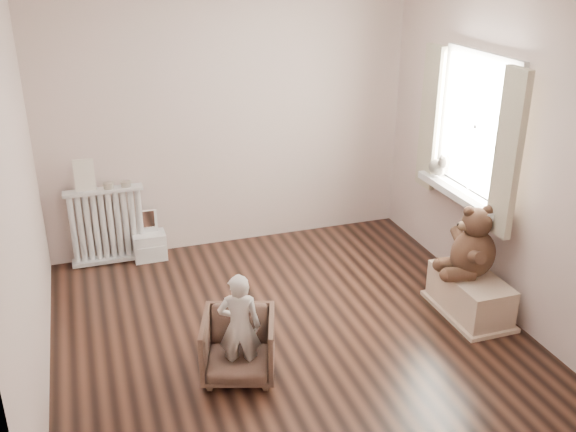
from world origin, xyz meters
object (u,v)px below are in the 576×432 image
object	(u,v)px
child	(240,327)
teddy_bear	(475,238)
radiator	(107,226)
plush_cat	(438,165)
armchair	(239,346)
toy_vanity	(148,233)
toy_bench	(470,292)

from	to	relation	value
child	teddy_bear	world-z (taller)	teddy_bear
child	radiator	bearing A→B (deg)	-52.68
radiator	plush_cat	distance (m)	3.13
armchair	child	world-z (taller)	child
child	teddy_bear	size ratio (longest dim) A/B	1.36
toy_vanity	plush_cat	distance (m)	2.81
radiator	teddy_bear	bearing A→B (deg)	-33.77
toy_vanity	armchair	distance (m)	2.08
child	plush_cat	xyz separation A→B (m)	(2.16, 1.13, 0.58)
toy_vanity	teddy_bear	distance (m)	3.04
armchair	child	distance (m)	0.20
toy_vanity	toy_bench	distance (m)	3.03
toy_vanity	teddy_bear	bearing A→B (deg)	-37.24
radiator	toy_vanity	world-z (taller)	radiator
toy_vanity	child	size ratio (longest dim) A/B	0.60
toy_bench	teddy_bear	bearing A→B (deg)	82.27
toy_bench	radiator	bearing A→B (deg)	145.70
radiator	plush_cat	world-z (taller)	plush_cat
teddy_bear	child	bearing A→B (deg)	-160.37
child	plush_cat	distance (m)	2.51
child	toy_bench	bearing A→B (deg)	-155.04
toy_vanity	plush_cat	bearing A→B (deg)	-20.93
radiator	child	bearing A→B (deg)	-70.77
armchair	teddy_bear	bearing A→B (deg)	24.50
toy_vanity	toy_bench	size ratio (longest dim) A/B	0.66
toy_bench	teddy_bear	distance (m)	0.47
radiator	child	distance (m)	2.25
toy_bench	toy_vanity	bearing A→B (deg)	142.20
armchair	teddy_bear	size ratio (longest dim) A/B	0.87
toy_vanity	child	bearing A→B (deg)	-79.99
child	teddy_bear	xyz separation A→B (m)	(2.03, 0.28, 0.25)
plush_cat	teddy_bear	bearing A→B (deg)	-77.95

